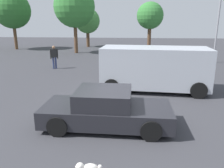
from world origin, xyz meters
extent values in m
plane|color=#38383D|center=(0.00, 0.00, 0.00)|extent=(80.00, 80.00, 0.00)
cube|color=#232328|center=(-0.03, -0.27, 0.45)|extent=(4.24, 1.85, 0.57)
cube|color=#232328|center=(-0.13, -0.27, 1.00)|extent=(1.79, 1.67, 0.53)
cube|color=slate|center=(0.70, -0.28, 1.00)|extent=(0.08, 1.52, 0.45)
cube|color=slate|center=(-0.97, -0.26, 1.00)|extent=(0.08, 1.52, 0.45)
cylinder|color=black|center=(1.39, 0.55, 0.32)|extent=(0.64, 0.23, 0.64)
cylinder|color=black|center=(1.36, -1.14, 0.32)|extent=(0.64, 0.23, 0.64)
cylinder|color=black|center=(-1.43, 0.59, 0.32)|extent=(0.64, 0.23, 0.64)
cylinder|color=black|center=(-1.45, -1.10, 0.32)|extent=(0.64, 0.23, 0.64)
sphere|color=white|center=(-0.34, -2.94, 0.28)|extent=(0.18, 0.18, 0.18)
sphere|color=white|center=(-0.41, -2.95, 0.28)|extent=(0.08, 0.08, 0.08)
sphere|color=white|center=(0.10, -2.87, 0.26)|extent=(0.10, 0.10, 0.10)
cube|color=#B2B7C1|center=(1.88, 3.96, 1.19)|extent=(5.30, 2.36, 1.94)
cube|color=slate|center=(-0.66, 4.13, 1.62)|extent=(0.16, 1.72, 0.78)
cylinder|color=black|center=(-0.17, 3.13, 0.38)|extent=(0.77, 0.30, 0.76)
cylinder|color=black|center=(-0.04, 5.05, 0.38)|extent=(0.77, 0.30, 0.76)
cylinder|color=black|center=(3.80, 2.87, 0.38)|extent=(0.77, 0.30, 0.76)
cylinder|color=black|center=(3.93, 4.80, 0.38)|extent=(0.77, 0.30, 0.76)
cylinder|color=navy|center=(-4.95, 8.73, 0.42)|extent=(0.13, 0.13, 0.85)
cylinder|color=navy|center=(-4.79, 8.79, 0.42)|extent=(0.13, 0.13, 0.85)
cube|color=#262626|center=(-4.87, 8.76, 1.14)|extent=(0.46, 0.37, 0.60)
cylinder|color=#262626|center=(-5.09, 8.67, 1.09)|extent=(0.09, 0.09, 0.70)
cylinder|color=#262626|center=(-4.64, 8.85, 1.09)|extent=(0.09, 0.09, 0.70)
sphere|color=#936B4C|center=(-4.87, 8.76, 1.56)|extent=(0.23, 0.23, 0.23)
cylinder|color=gray|center=(7.61, 12.34, 3.11)|extent=(0.14, 0.14, 6.21)
cylinder|color=brown|center=(-5.29, 17.14, 1.60)|extent=(0.37, 0.37, 3.19)
sphere|color=#387F38|center=(-5.29, 17.14, 4.80)|extent=(4.28, 4.28, 4.28)
cylinder|color=brown|center=(2.65, 18.65, 1.43)|extent=(0.39, 0.39, 2.86)
sphere|color=#387F38|center=(2.65, 18.65, 3.94)|extent=(2.90, 2.90, 2.90)
cylinder|color=brown|center=(-5.11, 23.12, 1.09)|extent=(0.43, 0.43, 2.17)
sphere|color=#478C42|center=(-5.11, 23.12, 3.39)|extent=(3.24, 3.24, 3.24)
cylinder|color=brown|center=(-13.44, 19.80, 1.49)|extent=(0.37, 0.37, 2.98)
sphere|color=#2D6B2D|center=(-13.44, 19.80, 4.58)|extent=(4.25, 4.25, 4.25)
camera|label=1|loc=(0.74, -7.21, 3.42)|focal=36.35mm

